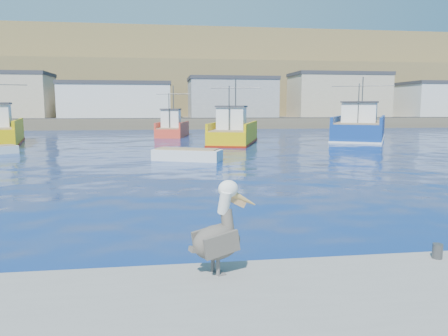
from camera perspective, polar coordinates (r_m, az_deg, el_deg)
name	(u,v)px	position (r m, az deg, el deg)	size (l,w,h in m)	color
ground	(254,238)	(11.86, 3.93, -9.16)	(260.00, 260.00, 0.00)	navy
dock_bollards	(322,257)	(8.71, 12.66, -11.26)	(36.20, 0.20, 0.30)	#4C4C4C
far_shore	(170,86)	(120.43, -7.01, 10.55)	(200.00, 81.00, 24.00)	brown
trawler_yellow_b	(234,133)	(42.05, 1.26, 4.59)	(6.60, 11.03, 6.40)	#DBB306
trawler_blue	(360,128)	(49.98, 17.34, 5.00)	(11.10, 14.68, 6.87)	navy
boat_orange	(172,128)	(52.42, -6.76, 5.23)	(4.33, 8.22, 6.01)	#ED3F2A
skiff_mid	(187,156)	(28.67, -4.83, 1.59)	(4.70, 3.17, 0.97)	silver
pelican	(219,234)	(7.93, -0.63, -8.63)	(1.35, 0.84, 1.70)	#595451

